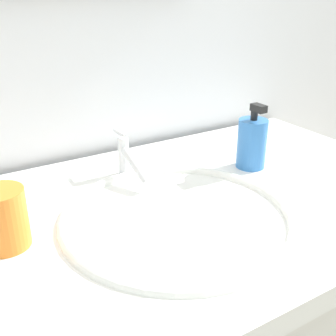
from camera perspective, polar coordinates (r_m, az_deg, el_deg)
sink_basin at (r=0.80m, az=1.13°, el=-8.94°), size 0.44×0.44×0.10m
faucet at (r=0.92m, az=-5.69°, el=1.19°), size 0.02×0.15×0.10m
toothbrush_cup at (r=0.73m, az=-21.53°, el=-6.43°), size 0.08×0.08×0.10m
soap_dispenser at (r=0.99m, az=11.33°, el=3.40°), size 0.07×0.07×0.15m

